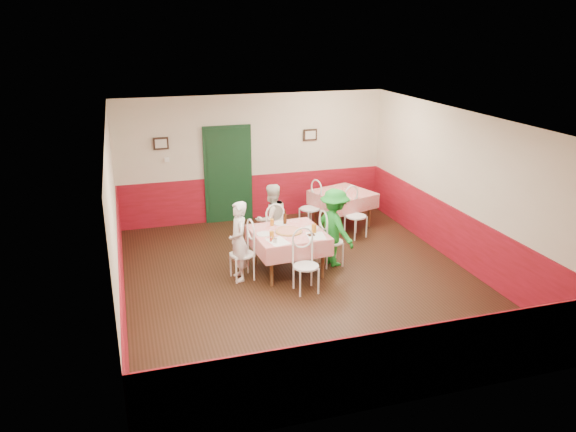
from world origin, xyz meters
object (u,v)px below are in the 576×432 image
object	(u,v)px
glass_a	(272,235)
glass_c	(272,222)
chair_far	(273,232)
diner_right	(334,227)
main_table	(288,252)
chair_left	(242,254)
pizza	(289,231)
diner_left	(239,241)
wallet	(311,235)
second_table	(342,209)
chair_near	(306,266)
glass_b	(314,228)
beer_bottle	(285,218)
diner_far	(272,219)
chair_second_a	(310,209)
chair_right	(332,242)
chair_second_b	(356,216)

from	to	relation	value
glass_a	glass_c	distance (m)	0.67
chair_far	diner_right	bearing A→B (deg)	137.80
main_table	glass_a	bearing A→B (deg)	-143.99
chair_left	chair_far	size ratio (longest dim) A/B	1.00
pizza	diner_left	size ratio (longest dim) A/B	0.33
diner_right	diner_left	bearing A→B (deg)	75.42
diner_left	wallet	bearing A→B (deg)	78.89
main_table	diner_right	bearing A→B (deg)	3.61
second_table	chair_near	size ratio (longest dim) A/B	1.24
pizza	glass_c	world-z (taller)	glass_c
glass_c	diner_left	world-z (taller)	diner_left
second_table	glass_b	xyz separation A→B (m)	(-1.42, -2.17, 0.46)
beer_bottle	diner_far	bearing A→B (deg)	102.27
wallet	diner_left	bearing A→B (deg)	165.33
chair_second_a	chair_right	bearing A→B (deg)	-25.84
main_table	chair_second_a	bearing A→B (deg)	61.21
beer_bottle	chair_right	bearing A→B (deg)	-22.35
chair_right	chair_far	xyz separation A→B (m)	(-0.90, 0.79, 0.00)
main_table	wallet	bearing A→B (deg)	-42.06
second_table	chair_second_a	distance (m)	0.75
chair_left	chair_near	world-z (taller)	same
chair_near	glass_a	distance (m)	0.81
glass_b	glass_c	xyz separation A→B (m)	(-0.61, 0.55, -0.01)
glass_a	diner_far	world-z (taller)	diner_far
main_table	beer_bottle	size ratio (longest dim) A/B	5.21
glass_c	beer_bottle	size ratio (longest dim) A/B	0.55
beer_bottle	diner_right	size ratio (longest dim) A/B	0.16
chair_near	pizza	world-z (taller)	chair_near
chair_right	chair_left	bearing A→B (deg)	90.62
chair_left	chair_near	distance (m)	1.20
glass_a	diner_far	size ratio (longest dim) A/B	0.10
chair_left	diner_right	xyz separation A→B (m)	(1.75, 0.11, 0.27)
diner_left	diner_right	size ratio (longest dim) A/B	0.97
main_table	pizza	size ratio (longest dim) A/B	2.63
glass_b	glass_c	bearing A→B (deg)	137.92
chair_left	chair_second_a	world-z (taller)	same
chair_second_b	pizza	world-z (taller)	chair_second_b
chair_left	beer_bottle	distance (m)	1.09
diner_left	beer_bottle	bearing A→B (deg)	114.49
second_table	diner_far	xyz separation A→B (m)	(-1.90, -1.09, 0.32)
chair_left	chair_right	distance (m)	1.70
chair_near	glass_a	world-z (taller)	chair_near
chair_right	chair_far	size ratio (longest dim) A/B	1.00
main_table	chair_second_b	distance (m)	2.23
second_table	chair_far	xyz separation A→B (m)	(-1.90, -1.14, 0.08)
chair_second_a	beer_bottle	world-z (taller)	beer_bottle
chair_second_b	glass_c	bearing A→B (deg)	-175.44
glass_c	glass_b	bearing A→B (deg)	-42.08
pizza	diner_left	bearing A→B (deg)	-177.88
chair_second_b	beer_bottle	world-z (taller)	beer_bottle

